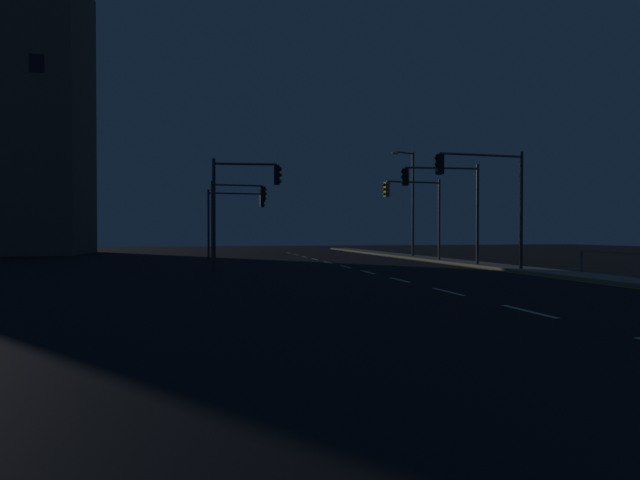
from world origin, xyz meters
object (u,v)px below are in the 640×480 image
Objects in this scene: traffic_light_near_right at (234,210)px; traffic_light_far_right at (415,202)px; traffic_light_overhead_east at (445,193)px; street_lamp_median at (410,194)px; traffic_light_far_left at (486,185)px; traffic_light_mid_right at (243,193)px; traffic_light_far_center at (236,205)px.

traffic_light_near_right is 13.37m from traffic_light_far_right.
street_lamp_median reaches higher than traffic_light_overhead_east.
traffic_light_far_right is at bearing 86.07° from traffic_light_overhead_east.
traffic_light_far_left reaches higher than traffic_light_overhead_east.
traffic_light_far_left reaches higher than traffic_light_near_right.
traffic_light_mid_right is 11.30m from traffic_light_overhead_east.
street_lamp_median is at bearing 77.24° from traffic_light_overhead_east.
traffic_light_mid_right is at bearing -141.57° from street_lamp_median.
traffic_light_near_right is (0.16, 12.30, -0.25)m from traffic_light_mid_right.
traffic_light_overhead_east is 1.05× the size of traffic_light_far_right.
traffic_light_mid_right is 17.36m from street_lamp_median.
street_lamp_median is (13.47, 2.61, 1.23)m from traffic_light_far_center.
traffic_light_overhead_east is at bearing -93.93° from traffic_light_far_right.
traffic_light_far_left is 16.02m from traffic_light_far_center.
street_lamp_median reaches higher than traffic_light_near_right.
traffic_light_far_center is (-11.51, 2.76, -0.19)m from traffic_light_far_right.
traffic_light_overhead_east is 13.47m from traffic_light_far_center.
traffic_light_far_left is 1.08× the size of traffic_light_far_center.
traffic_light_far_center is 13.78m from street_lamp_median.
traffic_light_mid_right is 12.80m from traffic_light_far_right.
street_lamp_median reaches higher than traffic_light_far_center.
traffic_light_far_center is at bearing 146.12° from traffic_light_overhead_east.
traffic_light_far_right is 1.01× the size of traffic_light_far_center.
traffic_light_overhead_east is at bearing 92.02° from traffic_light_far_left.
traffic_light_mid_right is at bearing 164.47° from traffic_light_far_left.
traffic_light_far_left is 19.14m from traffic_light_near_right.
traffic_light_far_center reaches higher than traffic_light_near_right.
traffic_light_mid_right reaches higher than traffic_light_far_right.
traffic_light_overhead_east reaches higher than traffic_light_near_right.
traffic_light_far_left is 8.58m from traffic_light_far_right.
street_lamp_median reaches higher than traffic_light_mid_right.
traffic_light_overhead_east is at bearing -102.76° from street_lamp_median.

